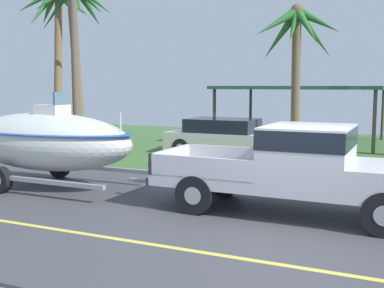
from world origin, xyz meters
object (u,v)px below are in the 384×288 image
(palm_tree_near_right, at_px, (296,40))
(utility_pole, at_px, (74,35))
(pickup_truck_towing, at_px, (306,165))
(carport_awning, at_px, (303,88))
(parked_sedan_near, at_px, (227,138))
(palm_tree_mid, at_px, (56,20))
(palm_tree_far_left, at_px, (75,16))
(boat_on_trailer, at_px, (45,141))

(palm_tree_near_right, xyz_separation_m, utility_pole, (-6.64, -3.42, 0.13))
(pickup_truck_towing, bearing_deg, carport_awning, 102.43)
(pickup_truck_towing, bearing_deg, parked_sedan_near, 121.63)
(palm_tree_mid, bearing_deg, pickup_truck_towing, -28.73)
(utility_pole, bearing_deg, palm_tree_near_right, 27.25)
(palm_tree_near_right, bearing_deg, pickup_truck_towing, -75.20)
(parked_sedan_near, height_order, palm_tree_far_left, palm_tree_far_left)
(pickup_truck_towing, distance_m, boat_on_trailer, 6.70)
(carport_awning, bearing_deg, parked_sedan_near, -108.83)
(palm_tree_mid, bearing_deg, boat_on_trailer, -52.35)
(palm_tree_far_left, bearing_deg, palm_tree_near_right, 12.98)
(utility_pole, bearing_deg, boat_on_trailer, -63.34)
(carport_awning, height_order, utility_pole, utility_pole)
(parked_sedan_near, xyz_separation_m, palm_tree_mid, (-7.23, -0.75, 4.59))
(boat_on_trailer, height_order, carport_awning, carport_awning)
(pickup_truck_towing, relative_size, carport_awning, 0.82)
(palm_tree_mid, distance_m, utility_pole, 4.31)
(carport_awning, distance_m, utility_pole, 10.51)
(parked_sedan_near, bearing_deg, palm_tree_near_right, -3.02)
(boat_on_trailer, relative_size, palm_tree_mid, 0.93)
(pickup_truck_towing, distance_m, carport_awning, 12.50)
(carport_awning, xyz_separation_m, palm_tree_far_left, (-7.01, -6.95, 2.70))
(pickup_truck_towing, distance_m, palm_tree_mid, 13.90)
(palm_tree_near_right, bearing_deg, boat_on_trailer, -124.82)
(boat_on_trailer, xyz_separation_m, palm_tree_mid, (-4.91, 6.36, 4.07))
(boat_on_trailer, xyz_separation_m, palm_tree_near_right, (4.85, 6.98, 2.96))
(parked_sedan_near, height_order, carport_awning, carport_awning)
(carport_awning, xyz_separation_m, utility_pole, (-5.81, -8.57, 1.81))
(parked_sedan_near, distance_m, palm_tree_mid, 8.59)
(pickup_truck_towing, bearing_deg, palm_tree_mid, 151.27)
(carport_awning, bearing_deg, palm_tree_mid, -147.18)
(boat_on_trailer, relative_size, palm_tree_near_right, 1.17)
(utility_pole, bearing_deg, carport_awning, 55.84)
(palm_tree_mid, xyz_separation_m, palm_tree_far_left, (1.92, -1.19, -0.09))
(palm_tree_far_left, bearing_deg, boat_on_trailer, -60.02)
(boat_on_trailer, relative_size, parked_sedan_near, 1.39)
(palm_tree_near_right, distance_m, utility_pole, 7.47)
(palm_tree_near_right, bearing_deg, parked_sedan_near, 176.98)
(palm_tree_far_left, distance_m, utility_pole, 2.20)
(pickup_truck_towing, relative_size, boat_on_trailer, 0.91)
(parked_sedan_near, bearing_deg, utility_pole, -139.11)
(utility_pole, bearing_deg, palm_tree_mid, 138.08)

